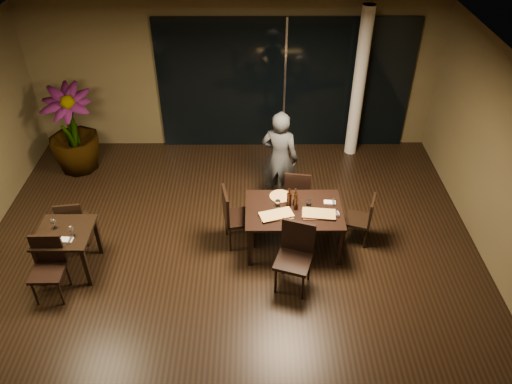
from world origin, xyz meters
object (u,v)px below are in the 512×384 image
(chair_side_near, at_px, (48,264))
(potted_plant, at_px, (72,130))
(chair_main_near, at_px, (295,252))
(diner, at_px, (280,158))
(chair_side_far, at_px, (73,220))
(chair_main_far, at_px, (298,190))
(bottle_a, at_px, (289,197))
(bottle_b, at_px, (296,202))
(main_table, at_px, (294,213))
(side_table, at_px, (66,238))
(chair_main_left, at_px, (234,214))
(bottle_c, at_px, (295,197))
(chair_main_right, at_px, (364,217))

(chair_side_near, distance_m, potted_plant, 3.28)
(chair_main_near, bearing_deg, diner, 112.76)
(chair_side_far, relative_size, diner, 0.49)
(chair_main_far, height_order, bottle_a, bottle_a)
(diner, bearing_deg, bottle_b, 116.88)
(main_table, height_order, side_table, same)
(main_table, height_order, chair_main_left, chair_main_left)
(chair_main_near, height_order, bottle_a, bottle_a)
(potted_plant, bearing_deg, chair_side_near, -80.60)
(chair_main_near, distance_m, bottle_c, 0.96)
(chair_main_near, relative_size, potted_plant, 0.62)
(main_table, xyz_separation_m, chair_main_right, (1.13, 0.11, -0.19))
(bottle_b, bearing_deg, chair_side_far, 179.10)
(bottle_a, height_order, bottle_c, bottle_a)
(chair_side_far, height_order, bottle_a, bottle_a)
(side_table, relative_size, diner, 0.45)
(potted_plant, bearing_deg, chair_side_far, -75.37)
(side_table, height_order, potted_plant, potted_plant)
(side_table, relative_size, potted_plant, 0.47)
(chair_main_right, xyz_separation_m, chair_side_near, (-4.66, -1.06, 0.05))
(main_table, height_order, bottle_b, bottle_b)
(chair_main_far, relative_size, chair_main_left, 0.90)
(chair_side_far, xyz_separation_m, chair_side_near, (-0.04, -1.01, 0.05))
(chair_side_near, relative_size, diner, 0.54)
(chair_side_far, relative_size, bottle_a, 2.65)
(diner, relative_size, bottle_a, 5.37)
(chair_main_right, xyz_separation_m, bottle_b, (-1.10, -0.11, 0.41))
(main_table, distance_m, chair_main_right, 1.15)
(potted_plant, bearing_deg, bottle_b, -28.99)
(main_table, distance_m, chair_main_left, 0.94)
(bottle_a, bearing_deg, chair_main_far, 74.06)
(main_table, distance_m, diner, 1.25)
(diner, relative_size, potted_plant, 1.04)
(side_table, distance_m, chair_main_far, 3.75)
(chair_main_far, relative_size, chair_side_near, 0.96)
(main_table, height_order, bottle_a, bottle_a)
(main_table, relative_size, chair_main_far, 1.61)
(chair_side_near, bearing_deg, bottle_c, 15.98)
(chair_main_right, distance_m, chair_side_near, 4.78)
(side_table, bearing_deg, chair_main_far, 20.07)
(side_table, distance_m, bottle_c, 3.49)
(diner, bearing_deg, main_table, 115.55)
(side_table, relative_size, chair_main_far, 0.86)
(chair_main_left, relative_size, bottle_a, 3.12)
(chair_main_right, distance_m, bottle_b, 1.18)
(chair_main_far, height_order, chair_side_far, chair_main_far)
(chair_main_near, relative_size, bottle_c, 3.43)
(chair_side_far, bearing_deg, chair_main_near, 158.71)
(side_table, height_order, chair_main_left, chair_main_left)
(chair_main_far, relative_size, chair_main_near, 0.88)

